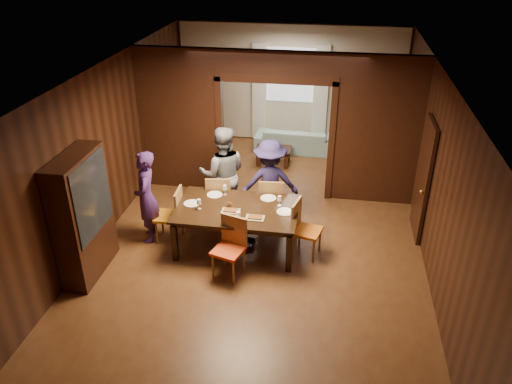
% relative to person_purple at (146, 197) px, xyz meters
% --- Properties ---
extents(floor, '(9.00, 9.00, 0.00)m').
position_rel_person_purple_xyz_m(floor, '(1.93, 0.46, -0.82)').
color(floor, '#582D18').
rests_on(floor, ground).
extents(ceiling, '(5.50, 9.00, 0.02)m').
position_rel_person_purple_xyz_m(ceiling, '(1.93, 0.46, 2.08)').
color(ceiling, silver).
rests_on(ceiling, room_walls).
extents(room_walls, '(5.52, 9.01, 2.90)m').
position_rel_person_purple_xyz_m(room_walls, '(1.93, 2.34, 0.68)').
color(room_walls, black).
rests_on(room_walls, floor).
extents(person_purple, '(0.54, 0.68, 1.64)m').
position_rel_person_purple_xyz_m(person_purple, '(0.00, 0.00, 0.00)').
color(person_purple, '#3D1F5A').
rests_on(person_purple, floor).
extents(person_grey, '(1.01, 0.86, 1.81)m').
position_rel_person_purple_xyz_m(person_grey, '(1.13, 0.91, 0.08)').
color(person_grey, slate).
rests_on(person_grey, floor).
extents(person_navy, '(1.15, 0.80, 1.62)m').
position_rel_person_purple_xyz_m(person_navy, '(1.99, 0.89, -0.01)').
color(person_navy, '#201B43').
rests_on(person_navy, floor).
extents(sofa, '(1.98, 0.84, 0.57)m').
position_rel_person_purple_xyz_m(sofa, '(2.16, 4.31, -0.54)').
color(sofa, '#96C3C4').
rests_on(sofa, floor).
extents(serving_bowl, '(0.30, 0.30, 0.07)m').
position_rel_person_purple_xyz_m(serving_bowl, '(1.73, 0.04, -0.02)').
color(serving_bowl, black).
rests_on(serving_bowl, dining_table).
extents(dining_table, '(2.03, 1.26, 0.76)m').
position_rel_person_purple_xyz_m(dining_table, '(1.57, -0.01, -0.44)').
color(dining_table, black).
rests_on(dining_table, floor).
extents(coffee_table, '(0.80, 0.50, 0.40)m').
position_rel_person_purple_xyz_m(coffee_table, '(1.73, 3.42, -0.62)').
color(coffee_table, black).
rests_on(coffee_table, floor).
extents(chair_left, '(0.47, 0.47, 0.97)m').
position_rel_person_purple_xyz_m(chair_left, '(0.35, 0.04, -0.34)').
color(chair_left, '#C57312').
rests_on(chair_left, floor).
extents(chair_right, '(0.53, 0.53, 0.97)m').
position_rel_person_purple_xyz_m(chair_right, '(2.74, -0.05, -0.34)').
color(chair_right, '#D46413').
rests_on(chair_right, floor).
extents(chair_far_l, '(0.50, 0.50, 0.97)m').
position_rel_person_purple_xyz_m(chair_far_l, '(1.08, 0.77, -0.34)').
color(chair_far_l, '#DA4A14').
rests_on(chair_far_l, floor).
extents(chair_far_r, '(0.47, 0.47, 0.97)m').
position_rel_person_purple_xyz_m(chair_far_r, '(2.04, 0.81, -0.34)').
color(chair_far_r, '#C25412').
rests_on(chair_far_r, floor).
extents(chair_near, '(0.55, 0.55, 0.97)m').
position_rel_person_purple_xyz_m(chair_near, '(1.58, -0.81, -0.34)').
color(chair_near, red).
rests_on(chair_near, floor).
extents(hutch, '(0.40, 1.20, 2.00)m').
position_rel_person_purple_xyz_m(hutch, '(-0.60, -1.04, 0.18)').
color(hutch, black).
rests_on(hutch, floor).
extents(door_right, '(0.06, 0.90, 2.10)m').
position_rel_person_purple_xyz_m(door_right, '(4.63, 0.96, 0.23)').
color(door_right, black).
rests_on(door_right, floor).
extents(window_far, '(1.20, 0.03, 1.30)m').
position_rel_person_purple_xyz_m(window_far, '(1.93, 4.90, 0.88)').
color(window_far, silver).
rests_on(window_far, back_wall).
extents(curtain_left, '(0.35, 0.06, 2.40)m').
position_rel_person_purple_xyz_m(curtain_left, '(1.18, 4.86, 0.43)').
color(curtain_left, white).
rests_on(curtain_left, back_wall).
extents(curtain_right, '(0.35, 0.06, 2.40)m').
position_rel_person_purple_xyz_m(curtain_right, '(2.68, 4.86, 0.43)').
color(curtain_right, white).
rests_on(curtain_right, back_wall).
extents(plate_left, '(0.27, 0.27, 0.01)m').
position_rel_person_purple_xyz_m(plate_left, '(0.79, 0.00, -0.06)').
color(plate_left, silver).
rests_on(plate_left, dining_table).
extents(plate_far_l, '(0.27, 0.27, 0.01)m').
position_rel_person_purple_xyz_m(plate_far_l, '(1.10, 0.37, -0.06)').
color(plate_far_l, silver).
rests_on(plate_far_l, dining_table).
extents(plate_far_r, '(0.27, 0.27, 0.01)m').
position_rel_person_purple_xyz_m(plate_far_r, '(2.03, 0.39, -0.06)').
color(plate_far_r, silver).
rests_on(plate_far_r, dining_table).
extents(plate_right, '(0.27, 0.27, 0.01)m').
position_rel_person_purple_xyz_m(plate_right, '(2.37, -0.02, -0.06)').
color(plate_right, silver).
rests_on(plate_right, dining_table).
extents(plate_near, '(0.27, 0.27, 0.01)m').
position_rel_person_purple_xyz_m(plate_near, '(1.58, -0.43, -0.06)').
color(plate_near, white).
rests_on(plate_near, dining_table).
extents(platter_a, '(0.30, 0.20, 0.04)m').
position_rel_person_purple_xyz_m(platter_a, '(1.49, -0.14, -0.04)').
color(platter_a, gray).
rests_on(platter_a, dining_table).
extents(platter_b, '(0.30, 0.20, 0.04)m').
position_rel_person_purple_xyz_m(platter_b, '(1.92, -0.29, -0.04)').
color(platter_b, gray).
rests_on(platter_b, dining_table).
extents(wineglass_left, '(0.08, 0.08, 0.18)m').
position_rel_person_purple_xyz_m(wineglass_left, '(0.96, -0.15, 0.03)').
color(wineglass_left, white).
rests_on(wineglass_left, dining_table).
extents(wineglass_far, '(0.08, 0.08, 0.18)m').
position_rel_person_purple_xyz_m(wineglass_far, '(1.27, 0.41, 0.03)').
color(wineglass_far, silver).
rests_on(wineglass_far, dining_table).
extents(wineglass_right, '(0.08, 0.08, 0.18)m').
position_rel_person_purple_xyz_m(wineglass_right, '(2.25, 0.18, 0.03)').
color(wineglass_right, white).
rests_on(wineglass_right, dining_table).
extents(tumbler, '(0.07, 0.07, 0.14)m').
position_rel_person_purple_xyz_m(tumbler, '(1.66, -0.37, 0.01)').
color(tumbler, white).
rests_on(tumbler, dining_table).
extents(condiment_jar, '(0.08, 0.08, 0.11)m').
position_rel_person_purple_xyz_m(condiment_jar, '(1.44, -0.04, -0.01)').
color(condiment_jar, '#4A2A11').
rests_on(condiment_jar, dining_table).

